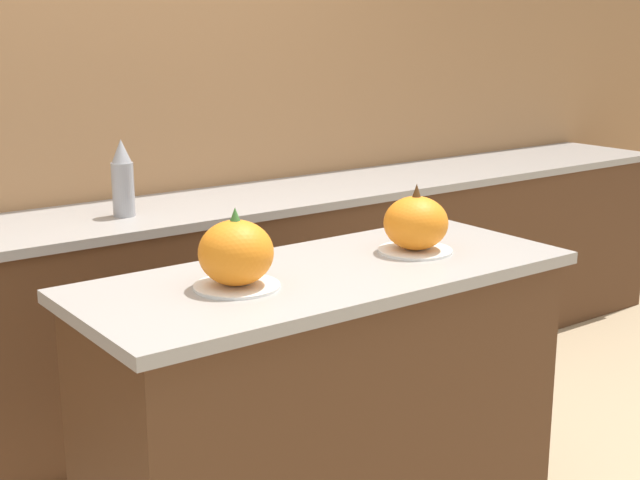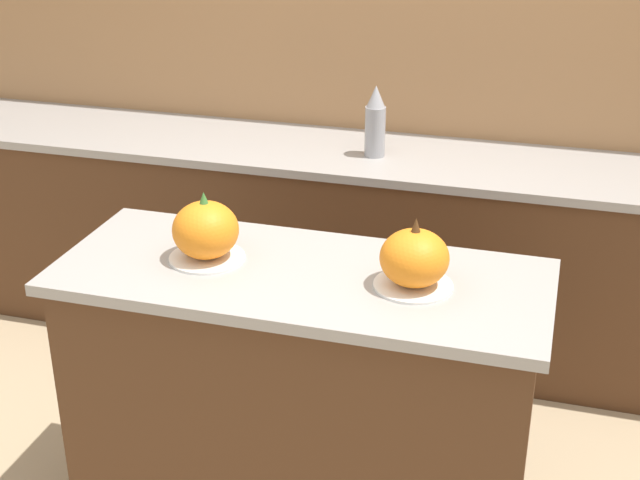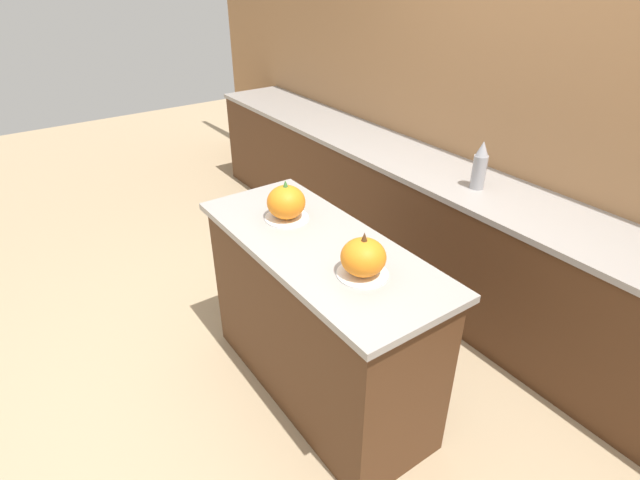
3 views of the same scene
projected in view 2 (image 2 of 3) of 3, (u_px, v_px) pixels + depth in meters
wall_back at (409, 49)px, 3.80m from camera, size 8.00×0.06×2.50m
kitchen_island at (302, 407)px, 2.75m from camera, size 1.43×0.59×0.94m
back_counter at (387, 251)px, 3.84m from camera, size 6.00×0.60×0.89m
pumpkin_cake_left at (206, 231)px, 2.60m from camera, size 0.23×0.23×0.21m
pumpkin_cake_right at (414, 259)px, 2.44m from camera, size 0.22×0.22×0.21m
bottle_tall at (375, 123)px, 3.59m from camera, size 0.08×0.08×0.29m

